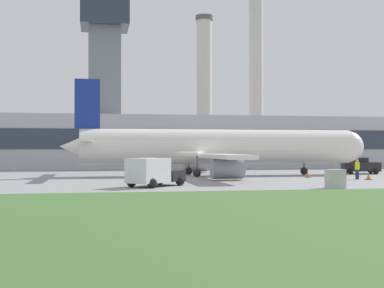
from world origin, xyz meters
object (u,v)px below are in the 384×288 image
at_px(pushback_tug, 361,166).
at_px(baggage_truck, 153,173).
at_px(airplane, 215,148).
at_px(ground_crew_person, 357,169).

bearing_deg(pushback_tug, baggage_truck, -147.29).
bearing_deg(airplane, pushback_tug, 3.77).
distance_m(baggage_truck, ground_crew_person, 19.96).
xyz_separation_m(baggage_truck, ground_crew_person, (19.03, 6.00, -0.11)).
relative_size(pushback_tug, baggage_truck, 0.88).
distance_m(airplane, pushback_tug, 16.74).
height_order(baggage_truck, ground_crew_person, baggage_truck).
distance_m(pushback_tug, ground_crew_person, 11.12).
bearing_deg(ground_crew_person, baggage_truck, -162.50).
relative_size(airplane, pushback_tug, 7.45).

